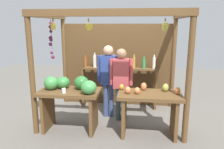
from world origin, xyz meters
name	(u,v)px	position (x,y,z in m)	size (l,w,h in m)	color
ground_plane	(113,117)	(0.00, 0.00, 0.00)	(12.00, 12.00, 0.00)	slate
market_stall	(115,56)	(-0.01, 0.39, 1.33)	(2.85, 1.87, 2.27)	brown
fruit_counter_left	(71,94)	(-0.74, -0.66, 0.72)	(1.15, 0.64, 1.06)	brown
fruit_counter_right	(149,104)	(0.75, -0.65, 0.58)	(1.15, 0.65, 0.95)	brown
bottle_shelf_unit	(119,76)	(0.06, 0.66, 0.81)	(1.83, 0.22, 1.36)	brown
vendor_man	(108,75)	(-0.11, 0.06, 0.95)	(0.48, 0.22, 1.59)	#3D4F7F
vendor_woman	(121,79)	(0.18, -0.10, 0.92)	(0.48, 0.21, 1.55)	#384D54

